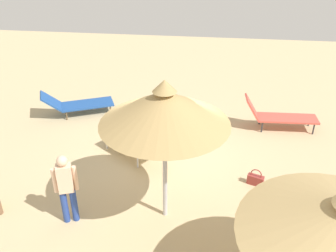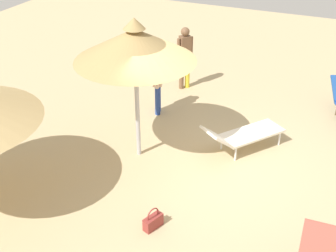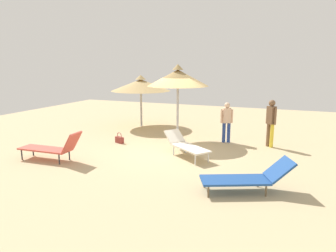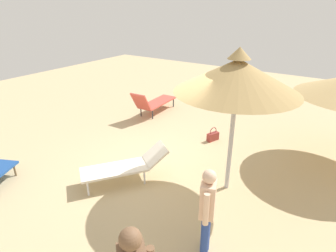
{
  "view_description": "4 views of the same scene",
  "coord_description": "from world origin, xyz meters",
  "views": [
    {
      "loc": [
        0.91,
        -7.27,
        5.4
      ],
      "look_at": [
        -0.05,
        0.4,
        1.06
      ],
      "focal_mm": 39.43,
      "sensor_mm": 36.0,
      "label": 1
    },
    {
      "loc": [
        7.25,
        2.31,
        5.42
      ],
      "look_at": [
        0.28,
        -0.73,
        0.96
      ],
      "focal_mm": 47.36,
      "sensor_mm": 36.0,
      "label": 2
    },
    {
      "loc": [
        -4.09,
        9.96,
        3.07
      ],
      "look_at": [
        0.25,
        -0.76,
        0.71
      ],
      "focal_mm": 33.23,
      "sensor_mm": 36.0,
      "label": 3
    },
    {
      "loc": [
        -4.93,
        -3.29,
        3.75
      ],
      "look_at": [
        0.21,
        0.12,
        1.05
      ],
      "focal_mm": 30.36,
      "sensor_mm": 36.0,
      "label": 4
    }
  ],
  "objects": [
    {
      "name": "parasol_umbrella_near_left",
      "position": [
        0.13,
        -1.49,
        2.5
      ],
      "size": [
        2.4,
        2.4,
        3.03
      ],
      "color": "#B2B2B7",
      "rests_on": "ground"
    },
    {
      "name": "lounge_chair_back",
      "position": [
        2.88,
        2.53,
        0.44
      ],
      "size": [
        2.14,
        0.68,
        0.99
      ],
      "color": "#CC4C3F",
      "rests_on": "ground"
    },
    {
      "name": "parasol_umbrella_center",
      "position": [
        2.77,
        -3.5,
        2.02
      ],
      "size": [
        2.85,
        2.85,
        2.51
      ],
      "color": "#B2B2B7",
      "rests_on": "ground"
    },
    {
      "name": "person_standing_near_right",
      "position": [
        -1.76,
        -1.9,
        0.89
      ],
      "size": [
        0.45,
        0.3,
        1.58
      ],
      "color": "navy",
      "rests_on": "ground"
    },
    {
      "name": "ground",
      "position": [
        0.0,
        0.0,
        -0.05
      ],
      "size": [
        24.0,
        24.0,
        0.1
      ],
      "primitive_type": "cube",
      "color": "tan"
    },
    {
      "name": "lounge_chair_far_right",
      "position": [
        -0.91,
        0.51,
        0.4
      ],
      "size": [
        1.91,
        1.63,
        0.75
      ],
      "color": "silver",
      "rests_on": "ground"
    },
    {
      "name": "handbag",
      "position": [
        2.07,
        -0.23,
        0.14
      ],
      "size": [
        0.4,
        0.27,
        0.42
      ],
      "color": "maroon",
      "rests_on": "ground"
    },
    {
      "name": "person_standing_edge",
      "position": [
        -3.4,
        -1.83,
        1.02
      ],
      "size": [
        0.38,
        0.35,
        1.76
      ],
      "color": "yellow",
      "rests_on": "ground"
    },
    {
      "name": "lounge_chair_front",
      "position": [
        -3.22,
        2.69,
        0.38
      ],
      "size": [
        2.26,
        1.51,
        0.82
      ],
      "color": "#1E478C",
      "rests_on": "ground"
    }
  ]
}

